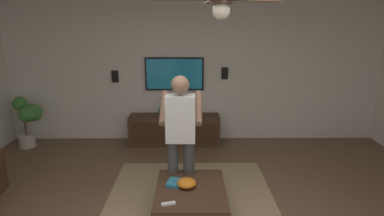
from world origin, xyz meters
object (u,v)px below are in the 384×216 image
Objects in this scene: person_standing at (181,132)px; media_console at (175,130)px; book at (174,183)px; vase_round at (164,110)px; tv at (174,74)px; wall_speaker_right at (115,76)px; bowl at (187,183)px; ceiling_fan at (222,2)px; remote_white at (168,204)px; coffee_table at (191,197)px; potted_plant_tall at (28,117)px; wall_speaker_left at (225,73)px.

media_console is at bearing 6.32° from person_standing.
vase_round is at bearing 18.98° from book.
tv is 1.13m from wall_speaker_right.
wall_speaker_right reaches higher than bowl.
person_standing is at bearing 10.35° from bowl.
ceiling_fan reaches higher than tv.
tv is at bearing 5.81° from person_standing.
bowl is 2.52m from vase_round.
wall_speaker_right is 3.78m from ceiling_fan.
media_console is 1.53× the size of tv.
remote_white is 0.68× the size of vase_round.
person_standing is (-2.08, -0.18, 0.66)m from media_console.
vase_round reaches higher than coffee_table.
vase_round is at bearing 78.37° from remote_white.
media_console is 7.73× the size of wall_speaker_right.
coffee_table is 0.85× the size of ceiling_fan.
person_standing is at bearing 4.88° from media_console.
remote_white reaches higher than coffee_table.
person_standing is (-2.32, -0.18, -0.37)m from tv.
vase_round is at bearing 11.35° from person_standing.
potted_plant_tall is 0.80× the size of ceiling_fan.
coffee_table is 3.84m from potted_plant_tall.
tv is 2.88m from bowl.
person_standing is at bearing -170.09° from vase_round.
tv is at bearing -180.00° from media_console.
wall_speaker_right is (2.68, 1.24, 0.84)m from book.
wall_speaker_left is 3.38m from ceiling_fan.
person_standing is 7.30× the size of bowl.
vase_round is at bearing 14.66° from ceiling_fan.
person_standing is at bearing 0.59° from book.
person_standing is at bearing 15.23° from coffee_table.
tv is 3.40m from ceiling_fan.
potted_plant_tall is 4.67m from ceiling_fan.
remote_white is at bearing 173.48° from person_standing.
wall_speaker_right is at bearing 30.68° from person_standing.
potted_plant_tall is at bearing 92.69° from vase_round.
potted_plant_tall is (1.95, 2.87, -0.36)m from person_standing.
bowl is 3.18m from wall_speaker_right.
media_console reaches higher than remote_white.
coffee_table is 4.55× the size of wall_speaker_right.
ceiling_fan reaches higher than wall_speaker_left.
coffee_table is at bearing -152.82° from wall_speaker_right.
media_console is 1.44m from wall_speaker_left.
wall_speaker_right reaches higher than potted_plant_tall.
bowl is at bearing 165.65° from wall_speaker_left.
wall_speaker_left is 1.00× the size of wall_speaker_right.
remote_white is at bearing 164.14° from wall_speaker_left.
media_console is 1.04× the size of person_standing.
tv is 2.36m from person_standing.
wall_speaker_left is at bearing -6.85° from ceiling_fan.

